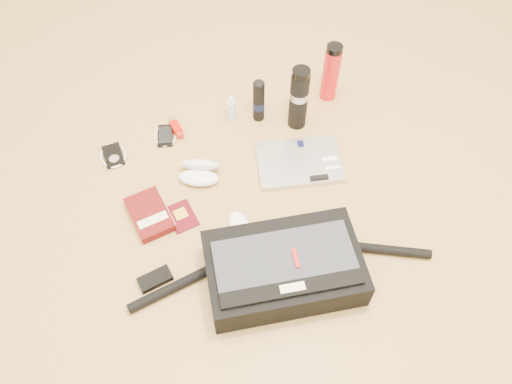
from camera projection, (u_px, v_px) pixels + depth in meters
ground at (258, 221)px, 1.71m from camera, size 4.00×4.00×0.00m
messenger_bag at (283, 268)px, 1.54m from camera, size 0.98×0.35×0.13m
laptop at (300, 163)px, 1.84m from camera, size 0.34×0.27×0.03m
book at (150, 214)px, 1.70m from camera, size 0.15×0.20×0.03m
passport at (182, 216)px, 1.72m from camera, size 0.11×0.13×0.01m
mouse at (239, 225)px, 1.68m from camera, size 0.07×0.12×0.04m
sunglasses_case at (199, 171)px, 1.79m from camera, size 0.18×0.17×0.08m
ipod at (113, 155)px, 1.87m from camera, size 0.10×0.12×0.01m
phone at (165, 136)px, 1.92m from camera, size 0.10×0.12×0.01m
inhaler at (176, 127)px, 1.94m from camera, size 0.04×0.11×0.03m
spray_bottle at (231, 110)px, 1.93m from camera, size 0.03×0.03×0.12m
aerosol_can at (259, 100)px, 1.91m from camera, size 0.05×0.05×0.19m
thermos_black at (299, 98)px, 1.86m from camera, size 0.07×0.07×0.27m
thermos_red at (331, 73)px, 1.95m from camera, size 0.07×0.07×0.25m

